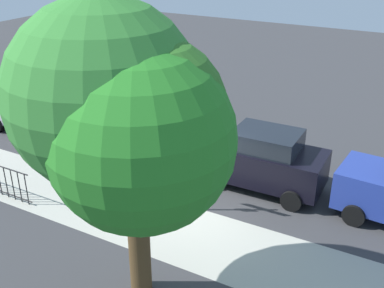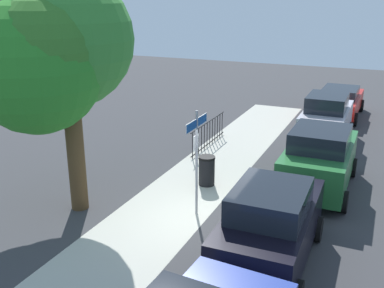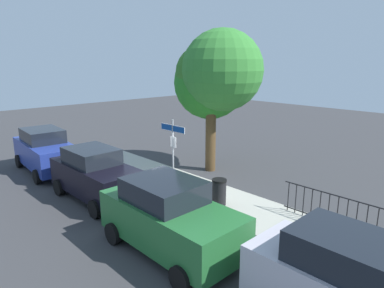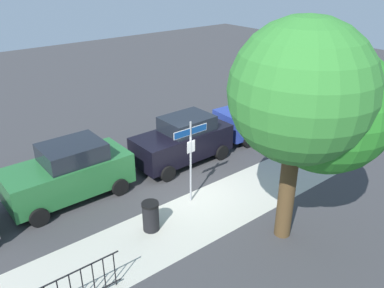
{
  "view_description": "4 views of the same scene",
  "coord_description": "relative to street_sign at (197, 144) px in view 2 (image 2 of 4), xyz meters",
  "views": [
    {
      "loc": [
        -5.8,
        10.5,
        7.64
      ],
      "look_at": [
        0.09,
        -0.13,
        2.02
      ],
      "focal_mm": 43.72,
      "sensor_mm": 36.0,
      "label": 1
    },
    {
      "loc": [
        -10.23,
        -4.14,
        5.93
      ],
      "look_at": [
        0.81,
        0.73,
        1.91
      ],
      "focal_mm": 42.06,
      "sensor_mm": 36.0,
      "label": 2
    },
    {
      "loc": [
        10.23,
        -7.95,
        5.19
      ],
      "look_at": [
        0.75,
        1.08,
        2.0
      ],
      "focal_mm": 31.87,
      "sensor_mm": 36.0,
      "label": 3
    },
    {
      "loc": [
        7.75,
        9.6,
        7.76
      ],
      "look_at": [
        0.04,
        0.06,
        1.99
      ],
      "focal_mm": 36.73,
      "sensor_mm": 36.0,
      "label": 4
    }
  ],
  "objects": [
    {
      "name": "trash_bin",
      "position": [
        2.01,
        0.5,
        -1.58
      ],
      "size": [
        0.55,
        0.55,
        0.98
      ],
      "color": "black",
      "rests_on": "ground_plane"
    },
    {
      "name": "car_black",
      "position": [
        -1.62,
        -2.52,
        -1.09
      ],
      "size": [
        4.22,
        2.02,
        1.98
      ],
      "rotation": [
        0.0,
        0.0,
        0.01
      ],
      "color": "black",
      "rests_on": "ground_plane"
    },
    {
      "name": "ground_plane",
      "position": [
        -0.38,
        -0.4,
        -2.08
      ],
      "size": [
        60.0,
        60.0,
        0.0
      ],
      "primitive_type": "plane",
      "color": "#38383A"
    },
    {
      "name": "car_silver",
      "position": [
        7.98,
        -2.39,
        -1.04
      ],
      "size": [
        4.17,
        1.94,
        2.11
      ],
      "rotation": [
        0.0,
        0.0,
        0.0
      ],
      "color": "#BDB7C2",
      "rests_on": "ground_plane"
    },
    {
      "name": "street_sign",
      "position": [
        0.0,
        0.0,
        0.0
      ],
      "size": [
        1.37,
        0.07,
        3.01
      ],
      "color": "#9EA0A5",
      "rests_on": "ground_plane"
    },
    {
      "name": "shade_tree",
      "position": [
        -1.08,
        3.66,
        2.47
      ],
      "size": [
        4.59,
        3.84,
        6.65
      ],
      "color": "#4F3920",
      "rests_on": "ground_plane"
    },
    {
      "name": "iron_fence",
      "position": [
        5.66,
        1.9,
        -1.52
      ],
      "size": [
        3.53,
        0.04,
        1.07
      ],
      "color": "black",
      "rests_on": "ground_plane"
    },
    {
      "name": "car_green",
      "position": [
        3.18,
        -2.86,
        -1.06
      ],
      "size": [
        4.31,
        2.12,
        2.04
      ],
      "rotation": [
        0.0,
        0.0,
        0.0
      ],
      "color": "#236430",
      "rests_on": "ground_plane"
    },
    {
      "name": "sidewalk_strip",
      "position": [
        1.62,
        0.9,
        -2.08
      ],
      "size": [
        24.0,
        2.6,
        0.0
      ],
      "primitive_type": "cube",
      "color": "#AFAEA0",
      "rests_on": "ground_plane"
    },
    {
      "name": "car_red",
      "position": [
        12.77,
        -2.42,
        -1.28
      ],
      "size": [
        4.61,
        2.15,
        1.53
      ],
      "rotation": [
        0.0,
        0.0,
        -0.02
      ],
      "color": "red",
      "rests_on": "ground_plane"
    }
  ]
}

